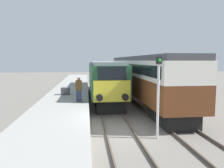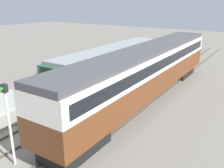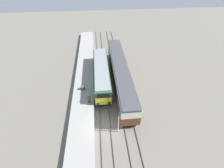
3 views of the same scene
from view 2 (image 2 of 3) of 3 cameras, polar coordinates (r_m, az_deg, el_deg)
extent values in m
plane|color=slate|center=(14.70, -22.44, -12.67)|extent=(120.00, 120.00, 0.00)
cube|color=gray|center=(21.54, -10.50, -0.20)|extent=(3.50, 50.00, 0.94)
cube|color=#4C4238|center=(17.99, -10.86, -5.42)|extent=(0.07, 60.00, 0.14)
cube|color=#4C4238|center=(17.10, -7.33, -6.53)|extent=(0.07, 60.00, 0.14)
cube|color=#4C4238|center=(16.02, -1.86, -8.19)|extent=(0.07, 60.00, 0.14)
cube|color=#4C4238|center=(15.34, 2.63, -9.49)|extent=(0.07, 60.00, 0.14)
cube|color=black|center=(18.05, -7.15, -3.66)|extent=(2.03, 4.00, 1.00)
cube|color=black|center=(24.83, 5.50, 2.61)|extent=(2.03, 4.00, 1.00)
cube|color=#235633|center=(20.80, 0.19, 4.43)|extent=(2.70, 13.54, 2.41)
cube|color=yellow|center=(15.88, -13.16, -2.42)|extent=(2.48, 0.10, 1.45)
cube|color=black|center=(15.51, -13.48, 1.75)|extent=(1.89, 0.10, 0.87)
cube|color=gray|center=(20.52, 0.19, 8.03)|extent=(2.38, 13.00, 0.24)
cylinder|color=black|center=(16.48, -15.67, -3.25)|extent=(0.44, 0.35, 0.44)
cylinder|color=black|center=(15.32, -11.38, -4.59)|extent=(0.44, 0.35, 0.44)
cube|color=black|center=(13.01, -8.26, -13.18)|extent=(1.89, 3.60, 0.95)
cube|color=black|center=(26.37, 15.20, 2.93)|extent=(1.89, 3.60, 0.95)
cube|color=brown|center=(18.75, 7.79, 1.18)|extent=(2.70, 20.54, 1.57)
cube|color=silver|center=(18.38, 7.98, 5.36)|extent=(2.71, 20.54, 1.24)
cube|color=black|center=(18.38, 7.98, 5.36)|extent=(2.75, 19.72, 0.68)
cube|color=#424247|center=(18.22, 8.09, 7.81)|extent=(2.48, 20.54, 0.36)
cube|color=#2D334C|center=(18.00, -16.48, -1.49)|extent=(0.36, 0.24, 0.80)
cube|color=brown|center=(17.78, -16.69, 0.73)|extent=(0.44, 0.26, 0.67)
sphere|color=#9E704C|center=(17.65, -16.82, 2.10)|extent=(0.22, 0.22, 0.22)
cylinder|color=silver|center=(12.16, -22.22, -9.71)|extent=(0.12, 0.12, 3.60)
cube|color=black|center=(11.40, -23.41, -0.87)|extent=(0.24, 0.20, 0.36)
sphere|color=green|center=(11.35, -23.86, -1.02)|extent=(0.14, 0.14, 0.14)
cube|color=#4C4C51|center=(20.99, -12.01, 1.42)|extent=(0.70, 0.56, 0.60)
camera|label=1|loc=(13.62, -71.50, -9.53)|focal=35.00mm
camera|label=3|loc=(16.82, -100.34, 42.11)|focal=24.00mm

